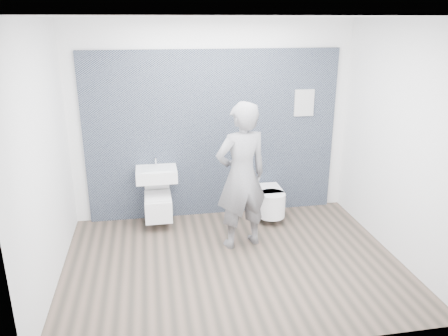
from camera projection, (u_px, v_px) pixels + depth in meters
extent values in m
plane|color=brown|center=(233.00, 262.00, 5.26)|extent=(4.00, 4.00, 0.00)
plane|color=silver|center=(213.00, 121.00, 6.20)|extent=(4.00, 0.00, 4.00)
plane|color=silver|center=(271.00, 205.00, 3.41)|extent=(4.00, 0.00, 4.00)
plane|color=silver|center=(42.00, 161.00, 4.48)|extent=(0.00, 3.00, 3.00)
plane|color=silver|center=(400.00, 143.00, 5.13)|extent=(0.00, 3.00, 3.00)
plane|color=white|center=(234.00, 17.00, 4.35)|extent=(4.00, 4.00, 0.00)
cube|color=black|center=(214.00, 212.00, 6.63)|extent=(3.60, 0.06, 2.40)
cube|color=white|center=(157.00, 174.00, 6.03)|extent=(0.56, 0.42, 0.17)
cube|color=silver|center=(156.00, 169.00, 5.98)|extent=(0.39, 0.28, 0.03)
cylinder|color=silver|center=(156.00, 160.00, 6.12)|extent=(0.02, 0.02, 0.14)
cylinder|color=silver|center=(156.00, 157.00, 6.05)|extent=(0.02, 0.09, 0.02)
cylinder|color=silver|center=(157.00, 179.00, 6.25)|extent=(0.04, 0.04, 0.11)
cube|color=white|center=(158.00, 206.00, 6.12)|extent=(0.37, 0.53, 0.31)
cylinder|color=silver|center=(158.00, 198.00, 6.04)|extent=(0.26, 0.26, 0.03)
cube|color=white|center=(158.00, 196.00, 6.03)|extent=(0.35, 0.43, 0.02)
cube|color=white|center=(157.00, 179.00, 6.14)|extent=(0.35, 0.17, 0.36)
cube|color=silver|center=(158.00, 207.00, 6.38)|extent=(0.10, 0.06, 0.08)
cube|color=white|center=(267.00, 199.00, 6.43)|extent=(0.39, 0.45, 0.32)
cylinder|color=white|center=(272.00, 205.00, 6.22)|extent=(0.39, 0.39, 0.32)
cube|color=white|center=(268.00, 189.00, 6.34)|extent=(0.37, 0.43, 0.03)
cylinder|color=white|center=(272.00, 194.00, 6.14)|extent=(0.37, 0.37, 0.03)
cube|color=silver|center=(264.00, 202.00, 6.65)|extent=(0.11, 0.06, 0.08)
cube|color=silver|center=(298.00, 207.00, 6.80)|extent=(0.29, 0.03, 0.38)
imported|color=gray|center=(241.00, 176.00, 5.38)|extent=(0.77, 0.60, 1.87)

